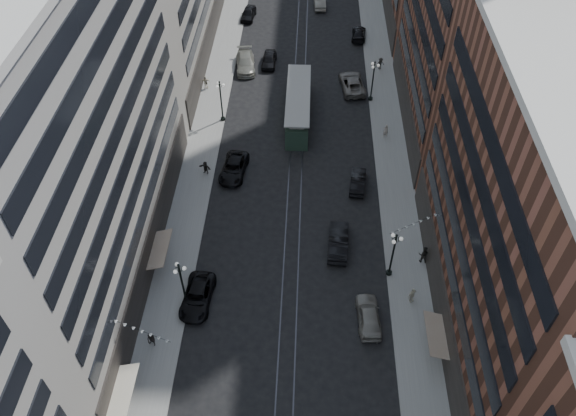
% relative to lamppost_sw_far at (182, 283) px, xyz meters
% --- Properties ---
extents(ground, '(220.00, 220.00, 0.00)m').
position_rel_lamppost_sw_far_xyz_m(ground, '(9.20, 32.00, -3.10)').
color(ground, black).
rests_on(ground, ground).
extents(sidewalk_west, '(4.00, 180.00, 0.15)m').
position_rel_lamppost_sw_far_xyz_m(sidewalk_west, '(-1.80, 42.00, -3.02)').
color(sidewalk_west, gray).
rests_on(sidewalk_west, ground).
extents(sidewalk_east, '(4.00, 180.00, 0.15)m').
position_rel_lamppost_sw_far_xyz_m(sidewalk_east, '(20.20, 42.00, -3.02)').
color(sidewalk_east, gray).
rests_on(sidewalk_east, ground).
extents(rail_west, '(0.12, 180.00, 0.02)m').
position_rel_lamppost_sw_far_xyz_m(rail_west, '(8.50, 42.00, -3.09)').
color(rail_west, '#2D2D33').
rests_on(rail_west, ground).
extents(rail_east, '(0.12, 180.00, 0.02)m').
position_rel_lamppost_sw_far_xyz_m(rail_east, '(9.90, 42.00, -3.09)').
color(rail_east, '#2D2D33').
rests_on(rail_east, ground).
extents(building_west_mid, '(8.00, 36.00, 28.00)m').
position_rel_lamppost_sw_far_xyz_m(building_west_mid, '(-7.80, 5.00, 10.90)').
color(building_west_mid, gray).
rests_on(building_west_mid, ground).
extents(building_east_mid, '(8.00, 30.00, 24.00)m').
position_rel_lamppost_sw_far_xyz_m(building_east_mid, '(26.20, -0.00, 8.90)').
color(building_east_mid, brown).
rests_on(building_east_mid, ground).
extents(lamppost_sw_far, '(1.03, 1.14, 5.52)m').
position_rel_lamppost_sw_far_xyz_m(lamppost_sw_far, '(0.00, 0.00, 0.00)').
color(lamppost_sw_far, black).
rests_on(lamppost_sw_far, sidewalk_west).
extents(lamppost_sw_mid, '(1.03, 1.14, 5.52)m').
position_rel_lamppost_sw_far_xyz_m(lamppost_sw_mid, '(0.00, 27.00, 0.00)').
color(lamppost_sw_mid, black).
rests_on(lamppost_sw_mid, sidewalk_west).
extents(lamppost_se_far, '(1.03, 1.14, 5.52)m').
position_rel_lamppost_sw_far_xyz_m(lamppost_se_far, '(18.40, 4.00, 0.00)').
color(lamppost_se_far, black).
rests_on(lamppost_se_far, sidewalk_east).
extents(lamppost_se_mid, '(1.03, 1.14, 5.52)m').
position_rel_lamppost_sw_far_xyz_m(lamppost_se_mid, '(18.40, 32.00, 0.00)').
color(lamppost_se_mid, black).
rests_on(lamppost_se_mid, sidewalk_east).
extents(streetcar, '(2.85, 12.88, 3.56)m').
position_rel_lamppost_sw_far_xyz_m(streetcar, '(9.20, 27.91, -1.45)').
color(streetcar, '#263C2E').
rests_on(streetcar, ground).
extents(car_2, '(2.90, 5.59, 1.51)m').
position_rel_lamppost_sw_far_xyz_m(car_2, '(1.01, 0.26, -2.34)').
color(car_2, black).
rests_on(car_2, ground).
extents(car_4, '(2.23, 4.94, 1.64)m').
position_rel_lamppost_sw_far_xyz_m(car_4, '(16.16, -1.15, -2.27)').
color(car_4, gray).
rests_on(car_4, ground).
extents(pedestrian_2, '(0.87, 0.67, 1.59)m').
position_rel_lamppost_sw_far_xyz_m(pedestrian_2, '(-2.13, -4.36, -2.15)').
color(pedestrian_2, black).
rests_on(pedestrian_2, sidewalk_west).
extents(car_7, '(3.20, 5.83, 1.55)m').
position_rel_lamppost_sw_far_xyz_m(car_7, '(2.40, 17.46, -2.32)').
color(car_7, black).
rests_on(car_7, ground).
extents(car_8, '(3.26, 6.41, 1.78)m').
position_rel_lamppost_sw_far_xyz_m(car_8, '(1.68, 38.95, -2.21)').
color(car_8, gray).
rests_on(car_8, ground).
extents(car_9, '(2.42, 4.89, 1.60)m').
position_rel_lamppost_sw_far_xyz_m(car_9, '(0.80, 53.19, -2.30)').
color(car_9, black).
rests_on(car_9, ground).
extents(car_10, '(2.05, 4.65, 1.48)m').
position_rel_lamppost_sw_far_xyz_m(car_10, '(16.00, 15.94, -2.35)').
color(car_10, black).
rests_on(car_10, ground).
extents(car_11, '(3.64, 6.48, 1.71)m').
position_rel_lamppost_sw_far_xyz_m(car_11, '(16.10, 34.58, -2.24)').
color(car_11, slate).
rests_on(car_11, ground).
extents(car_12, '(2.39, 5.03, 1.42)m').
position_rel_lamppost_sw_far_xyz_m(car_12, '(17.60, 47.86, -2.39)').
color(car_12, black).
rests_on(car_12, ground).
extents(car_13, '(2.04, 4.70, 1.58)m').
position_rel_lamppost_sw_far_xyz_m(car_13, '(4.86, 40.00, -2.31)').
color(car_13, black).
rests_on(car_13, ground).
extents(car_14, '(2.00, 5.01, 1.62)m').
position_rel_lamppost_sw_far_xyz_m(car_14, '(11.85, 57.45, -2.29)').
color(car_14, gray).
rests_on(car_14, ground).
extents(pedestrian_5, '(1.51, 0.95, 1.58)m').
position_rel_lamppost_sw_far_xyz_m(pedestrian_5, '(-0.70, 17.24, -2.16)').
color(pedestrian_5, black).
rests_on(pedestrian_5, sidewalk_west).
extents(pedestrian_6, '(1.12, 0.59, 1.84)m').
position_rel_lamppost_sw_far_xyz_m(pedestrian_6, '(-2.99, 33.64, -2.02)').
color(pedestrian_6, beige).
rests_on(pedestrian_6, sidewalk_west).
extents(pedestrian_7, '(1.02, 0.66, 1.95)m').
position_rel_lamppost_sw_far_xyz_m(pedestrian_7, '(21.68, 5.66, -1.97)').
color(pedestrian_7, black).
rests_on(pedestrian_7, sidewalk_east).
extents(pedestrian_8, '(0.73, 0.57, 1.76)m').
position_rel_lamppost_sw_far_xyz_m(pedestrian_8, '(19.66, 24.49, -2.07)').
color(pedestrian_8, '#B2A493').
rests_on(pedestrian_8, sidewalk_east).
extents(pedestrian_9, '(1.18, 0.82, 1.68)m').
position_rel_lamppost_sw_far_xyz_m(pedestrian_9, '(20.13, 39.25, -2.10)').
color(pedestrian_9, black).
rests_on(pedestrian_9, sidewalk_east).
extents(car_extra_0, '(2.20, 5.45, 1.76)m').
position_rel_lamppost_sw_far_xyz_m(car_extra_0, '(13.70, 7.16, -2.22)').
color(car_extra_0, black).
rests_on(car_extra_0, ground).
extents(pedestrian_extra_1, '(1.08, 1.00, 1.73)m').
position_rel_lamppost_sw_far_xyz_m(pedestrian_extra_1, '(20.11, 1.03, -2.08)').
color(pedestrian_extra_1, beige).
rests_on(pedestrian_extra_1, sidewalk_east).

